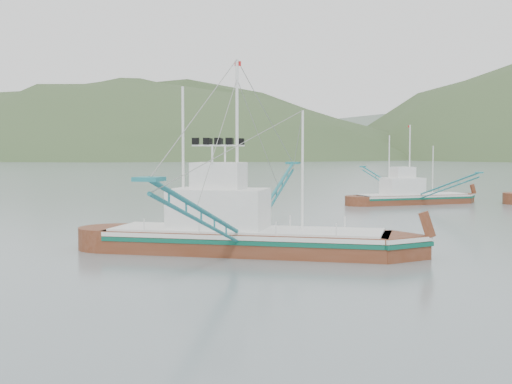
# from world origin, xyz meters

# --- Properties ---
(ground) EXTENTS (1200.00, 1200.00, 0.00)m
(ground) POSITION_xyz_m (0.00, 0.00, 0.00)
(ground) COLOR slate
(ground) RESTS_ON ground
(main_boat) EXTENTS (16.66, 29.95, 12.12)m
(main_boat) POSITION_xyz_m (0.80, -0.08, 1.74)
(main_boat) COLOR #5B2813
(main_boat) RESTS_ON ground
(bg_boat_far) EXTENTS (16.82, 20.71, 9.34)m
(bg_boat_far) POSITION_xyz_m (8.44, 40.02, 1.99)
(bg_boat_far) COLOR #5B2813
(bg_boat_far) RESTS_ON ground
(headland_left) EXTENTS (448.00, 308.00, 210.00)m
(headland_left) POSITION_xyz_m (-180.00, 360.00, 0.00)
(headland_left) COLOR #354B26
(headland_left) RESTS_ON ground
(ridge_distant) EXTENTS (960.00, 400.00, 240.00)m
(ridge_distant) POSITION_xyz_m (30.00, 560.00, 0.00)
(ridge_distant) COLOR slate
(ridge_distant) RESTS_ON ground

